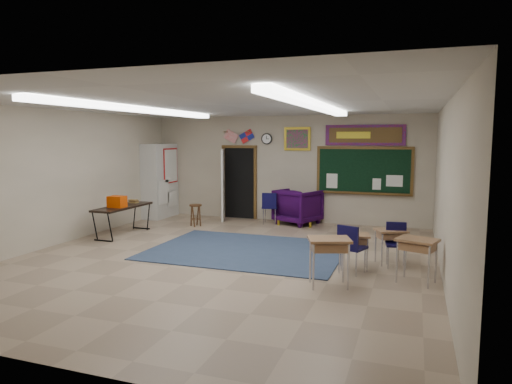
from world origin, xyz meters
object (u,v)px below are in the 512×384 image
(wooden_stool, at_px, (196,215))
(folding_table, at_px, (123,219))
(wingback_armchair, at_px, (298,206))
(student_desk_front_left, at_px, (354,249))
(student_desk_front_right, at_px, (391,245))

(wooden_stool, bearing_deg, folding_table, -126.48)
(folding_table, bearing_deg, wingback_armchair, 38.60)
(folding_table, relative_size, wooden_stool, 2.96)
(wingback_armchair, height_order, student_desk_front_left, wingback_armchair)
(folding_table, bearing_deg, student_desk_front_right, -4.05)
(student_desk_front_left, distance_m, wooden_stool, 5.30)
(student_desk_front_left, height_order, student_desk_front_right, student_desk_front_right)
(student_desk_front_right, height_order, wooden_stool, student_desk_front_right)
(student_desk_front_right, relative_size, wooden_stool, 1.14)
(student_desk_front_left, bearing_deg, wooden_stool, 137.85)
(wingback_armchair, xyz_separation_m, student_desk_front_left, (2.04, -3.98, -0.13))
(wingback_armchair, distance_m, student_desk_front_left, 4.48)
(student_desk_front_left, relative_size, folding_table, 0.37)
(student_desk_front_left, distance_m, folding_table, 5.84)
(student_desk_front_left, height_order, wooden_stool, student_desk_front_left)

